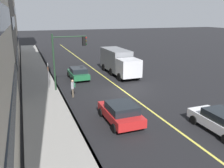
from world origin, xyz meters
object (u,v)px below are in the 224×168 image
(street_sign_post, at_px, (48,74))
(car_white, at_px, (221,121))
(truck_gray, at_px, (118,61))
(car_green, at_px, (78,73))
(traffic_light_mast, at_px, (67,52))
(pedestrian_with_backpack, at_px, (73,87))
(car_red, at_px, (121,112))

(street_sign_post, bearing_deg, car_white, -144.53)
(truck_gray, distance_m, street_sign_post, 9.42)
(car_white, distance_m, truck_gray, 16.22)
(car_white, distance_m, car_green, 16.46)
(car_green, height_order, street_sign_post, street_sign_post)
(truck_gray, height_order, traffic_light_mast, traffic_light_mast)
(car_white, xyz_separation_m, pedestrian_with_backpack, (9.67, 7.34, 0.22))
(car_white, bearing_deg, pedestrian_with_backpack, 37.19)
(car_red, xyz_separation_m, car_green, (12.09, 0.17, -0.02))
(car_white, distance_m, car_red, 6.36)
(car_red, relative_size, pedestrian_with_backpack, 2.54)
(car_green, relative_size, street_sign_post, 1.47)
(street_sign_post, bearing_deg, car_green, -52.25)
(pedestrian_with_backpack, bearing_deg, traffic_light_mast, 0.20)
(car_white, relative_size, street_sign_post, 1.58)
(car_green, relative_size, pedestrian_with_backpack, 2.45)
(car_green, xyz_separation_m, traffic_light_mast, (-3.64, 1.81, 2.98))
(car_white, distance_m, street_sign_post, 15.68)
(car_white, relative_size, car_red, 1.03)
(traffic_light_mast, bearing_deg, street_sign_post, 62.85)
(car_red, bearing_deg, car_green, 0.83)
(pedestrian_with_backpack, xyz_separation_m, street_sign_post, (3.08, 1.75, 0.65))
(car_white, height_order, truck_gray, truck_gray)
(car_white, distance_m, pedestrian_with_backpack, 12.14)
(car_white, relative_size, truck_gray, 0.54)
(truck_gray, bearing_deg, car_white, -178.86)
(car_red, relative_size, car_green, 1.04)
(traffic_light_mast, bearing_deg, truck_gray, -58.34)
(traffic_light_mast, xyz_separation_m, street_sign_post, (0.89, 1.74, -2.13))
(car_green, xyz_separation_m, street_sign_post, (-2.75, 3.55, 0.85))
(truck_gray, height_order, pedestrian_with_backpack, truck_gray)
(car_white, distance_m, traffic_light_mast, 14.27)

